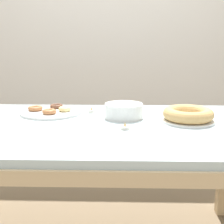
# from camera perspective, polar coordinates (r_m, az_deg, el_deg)

# --- Properties ---
(wall_back) EXTENTS (8.00, 0.10, 2.60)m
(wall_back) POSITION_cam_1_polar(r_m,az_deg,el_deg) (3.34, -0.61, 15.12)
(wall_back) COLOR white
(wall_back) RESTS_ON ground
(dining_table) EXTENTS (1.78, 1.02, 0.75)m
(dining_table) POSITION_cam_1_polar(r_m,az_deg,el_deg) (1.61, -2.94, -5.08)
(dining_table) COLOR silver
(dining_table) RESTS_ON ground
(cake_golden_bundt) EXTENTS (0.27, 0.27, 0.07)m
(cake_golden_bundt) POSITION_cam_1_polar(r_m,az_deg,el_deg) (1.68, 13.75, -0.54)
(cake_golden_bundt) COLOR white
(cake_golden_bundt) RESTS_ON dining_table
(pastry_platter) EXTENTS (0.36, 0.36, 0.04)m
(pastry_platter) POSITION_cam_1_polar(r_m,az_deg,el_deg) (1.86, -11.10, 0.15)
(pastry_platter) COLOR white
(pastry_platter) RESTS_ON dining_table
(plate_stack) EXTENTS (0.21, 0.21, 0.08)m
(plate_stack) POSITION_cam_1_polar(r_m,az_deg,el_deg) (1.72, 2.17, 0.23)
(plate_stack) COLOR white
(plate_stack) RESTS_ON dining_table
(tealight_right_edge) EXTENTS (0.04, 0.04, 0.04)m
(tealight_right_edge) POSITION_cam_1_polar(r_m,az_deg,el_deg) (1.95, 15.67, 0.43)
(tealight_right_edge) COLOR silver
(tealight_right_edge) RESTS_ON dining_table
(tealight_near_cakes) EXTENTS (0.04, 0.04, 0.04)m
(tealight_near_cakes) POSITION_cam_1_polar(r_m,az_deg,el_deg) (1.98, 3.15, 1.02)
(tealight_near_cakes) COLOR silver
(tealight_near_cakes) RESTS_ON dining_table
(tealight_left_edge) EXTENTS (0.04, 0.04, 0.04)m
(tealight_left_edge) POSITION_cam_1_polar(r_m,az_deg,el_deg) (1.50, 2.38, -2.83)
(tealight_left_edge) COLOR silver
(tealight_left_edge) RESTS_ON dining_table
(tealight_near_front) EXTENTS (0.04, 0.04, 0.04)m
(tealight_near_front) POSITION_cam_1_polar(r_m,az_deg,el_deg) (1.85, -3.76, 0.19)
(tealight_near_front) COLOR silver
(tealight_near_front) RESTS_ON dining_table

